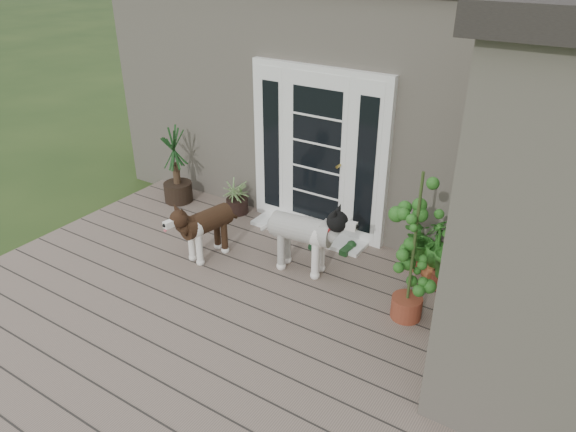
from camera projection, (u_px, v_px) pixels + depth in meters
The scene contains 14 objects.
deck at pixel (225, 324), 5.53m from camera, with size 6.20×4.60×0.12m, color #6B5B4C.
house_main at pixel (399, 92), 8.01m from camera, with size 7.40×4.00×3.10m, color #665E54.
door_unit at pixel (318, 153), 6.74m from camera, with size 1.90×0.14×2.15m, color white.
door_step at pixel (308, 232), 7.07m from camera, with size 1.60×0.40×0.05m, color white.
brindle_dog at pixel (207, 231), 6.44m from camera, with size 0.36×0.84×0.70m, color #3E2616, non-canonical shape.
white_dog at pixel (302, 240), 6.15m from camera, with size 0.41×0.95×0.79m, color silver, non-canonical shape.
spider_plant at pixel (237, 195), 7.52m from camera, with size 0.52×0.52×0.55m, color #779058, non-canonical shape.
yucca at pixel (176, 165), 7.72m from camera, with size 0.78×0.78×1.13m, color black, non-canonical shape.
herb_a at pixel (421, 246), 6.22m from camera, with size 0.47×0.47×0.60m, color #285719.
herb_b at pixel (446, 263), 5.88m from camera, with size 0.41×0.41×0.61m, color #29631C.
herb_c at pixel (437, 255), 6.09m from camera, with size 0.37×0.37×0.57m, color #1B5F20.
sapling at pixel (414, 247), 5.16m from camera, with size 0.49×0.49×1.67m, color #23611B, non-canonical shape.
clog_left at pixel (348, 249), 6.66m from camera, with size 0.14×0.31×0.09m, color #163717, non-canonical shape.
clog_right at pixel (316, 244), 6.78m from camera, with size 0.12×0.27×0.08m, color #14341A, non-canonical shape.
Camera 1 is at (2.92, -2.94, 3.60)m, focal length 33.52 mm.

